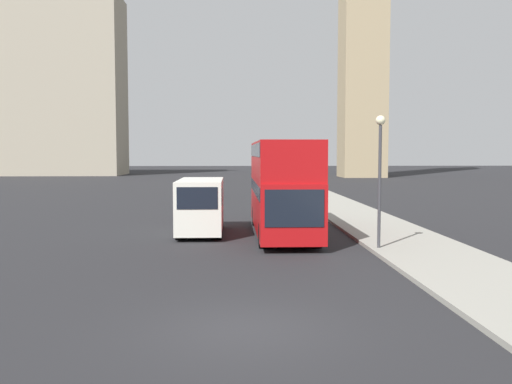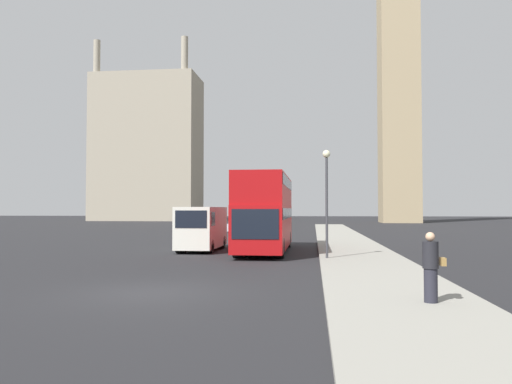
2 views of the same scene
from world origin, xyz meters
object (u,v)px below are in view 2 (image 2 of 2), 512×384
object	(u,v)px
clock_tower	(398,11)
street_lamp	(327,186)
parked_sedan	(240,225)
pedestrian	(431,267)
red_double_decker_bus	(265,210)
white_van	(202,227)

from	to	relation	value
clock_tower	street_lamp	xyz separation A→B (m)	(-14.42, -66.12, -34.09)
street_lamp	parked_sedan	bearing A→B (deg)	106.37
clock_tower	pedestrian	distance (m)	86.05
red_double_decker_bus	clock_tower	bearing A→B (deg)	73.96
clock_tower	white_van	world-z (taller)	clock_tower
red_double_decker_bus	parked_sedan	world-z (taller)	red_double_decker_bus
clock_tower	street_lamp	size ratio (longest dim) A/B	14.60
clock_tower	parked_sedan	bearing A→B (deg)	-120.88
pedestrian	red_double_decker_bus	bearing A→B (deg)	109.83
red_double_decker_bus	parked_sedan	distance (m)	24.25
pedestrian	parked_sedan	distance (m)	40.36
street_lamp	white_van	bearing A→B (deg)	144.91
clock_tower	white_van	size ratio (longest dim) A/B	13.72
red_double_decker_bus	parked_sedan	size ratio (longest dim) A/B	2.14
pedestrian	parked_sedan	world-z (taller)	pedestrian
pedestrian	street_lamp	xyz separation A→B (m)	(-2.22, 10.80, 2.51)
street_lamp	clock_tower	bearing A→B (deg)	77.70
red_double_decker_bus	street_lamp	distance (m)	5.69
street_lamp	parked_sedan	size ratio (longest dim) A/B	1.07
pedestrian	white_van	bearing A→B (deg)	120.48
pedestrian	street_lamp	bearing A→B (deg)	101.62
parked_sedan	red_double_decker_bus	bearing A→B (deg)	-78.12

